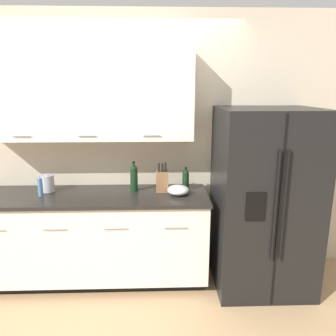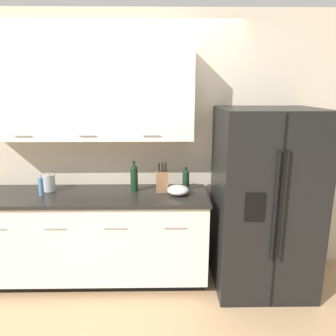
% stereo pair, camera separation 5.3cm
% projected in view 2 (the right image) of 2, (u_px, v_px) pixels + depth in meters
% --- Properties ---
extents(wall_back, '(10.00, 0.39, 2.60)m').
position_uv_depth(wall_back, '(108.00, 132.00, 3.25)').
color(wall_back, beige).
rests_on(wall_back, ground_plane).
extents(counter_unit, '(2.21, 0.64, 0.90)m').
position_uv_depth(counter_unit, '(94.00, 237.00, 3.21)').
color(counter_unit, black).
rests_on(counter_unit, ground_plane).
extents(refrigerator, '(0.88, 0.82, 1.70)m').
position_uv_depth(refrigerator, '(264.00, 200.00, 3.05)').
color(refrigerator, black).
rests_on(refrigerator, ground_plane).
extents(knife_block, '(0.12, 0.11, 0.29)m').
position_uv_depth(knife_block, '(162.00, 181.00, 3.15)').
color(knife_block, olive).
rests_on(knife_block, counter_unit).
extents(wine_bottle, '(0.07, 0.07, 0.30)m').
position_uv_depth(wine_bottle, '(134.00, 177.00, 3.16)').
color(wine_bottle, black).
rests_on(wine_bottle, counter_unit).
extents(soap_dispenser, '(0.05, 0.05, 0.21)m').
position_uv_depth(soap_dispenser, '(41.00, 186.00, 3.04)').
color(soap_dispenser, '#4C7FB2').
rests_on(soap_dispenser, counter_unit).
extents(oil_bottle, '(0.07, 0.07, 0.23)m').
position_uv_depth(oil_bottle, '(186.00, 179.00, 3.20)').
color(oil_bottle, black).
rests_on(oil_bottle, counter_unit).
extents(steel_canister, '(0.12, 0.12, 0.18)m').
position_uv_depth(steel_canister, '(49.00, 183.00, 3.18)').
color(steel_canister, '#B7B7BA').
rests_on(steel_canister, counter_unit).
extents(mixing_bowl, '(0.20, 0.20, 0.09)m').
position_uv_depth(mixing_bowl, '(178.00, 190.00, 3.07)').
color(mixing_bowl, white).
rests_on(mixing_bowl, counter_unit).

